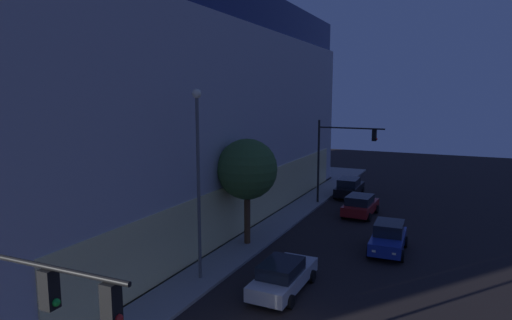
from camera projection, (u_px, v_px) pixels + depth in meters
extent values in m
cube|color=#4C4C51|center=(116.00, 205.00, 35.68)|extent=(38.62, 26.15, 0.15)
cube|color=#F4E296|center=(253.00, 199.00, 30.04)|extent=(34.40, 0.60, 3.44)
cube|color=#B0ADB5|center=(112.00, 122.00, 34.68)|extent=(38.22, 25.75, 13.54)
cube|color=navy|center=(106.00, 18.00, 33.50)|extent=(37.46, 25.24, 2.71)
cylinder|color=black|center=(39.00, 265.00, 9.38)|extent=(0.30, 4.91, 0.12)
cube|color=black|center=(49.00, 289.00, 9.35)|extent=(0.33, 0.33, 0.90)
sphere|color=green|center=(56.00, 302.00, 9.32)|extent=(0.18, 0.18, 0.18)
cube|color=black|center=(111.00, 304.00, 8.68)|extent=(0.33, 0.33, 0.90)
sphere|color=red|center=(119.00, 318.00, 8.65)|extent=(0.18, 0.18, 0.18)
cylinder|color=black|center=(318.00, 162.00, 35.84)|extent=(0.18, 0.18, 6.93)
cylinder|color=black|center=(351.00, 128.00, 34.22)|extent=(0.29, 5.30, 0.12)
cube|color=black|center=(374.00, 135.00, 33.45)|extent=(0.33, 0.33, 0.90)
sphere|color=red|center=(376.00, 139.00, 33.41)|extent=(0.18, 0.18, 0.18)
cylinder|color=#585858|center=(199.00, 190.00, 20.53)|extent=(0.16, 0.16, 8.81)
sphere|color=#F9EFC6|center=(197.00, 94.00, 19.87)|extent=(0.44, 0.44, 0.44)
cylinder|color=#50331E|center=(247.00, 218.00, 25.95)|extent=(0.38, 0.38, 3.11)
sphere|color=#365A28|center=(247.00, 169.00, 25.51)|extent=(3.63, 3.63, 3.63)
cube|color=#B7BABF|center=(284.00, 278.00, 19.97)|extent=(4.73, 1.80, 0.63)
cube|color=black|center=(281.00, 268.00, 19.57)|extent=(2.26, 1.61, 0.59)
cube|color=#F9F4CC|center=(291.00, 259.00, 22.26)|extent=(0.12, 0.20, 0.12)
cube|color=#F9F4CC|center=(311.00, 263.00, 21.81)|extent=(0.12, 0.20, 0.12)
cylinder|color=black|center=(278.00, 270.00, 21.71)|extent=(0.61, 0.24, 0.61)
cylinder|color=black|center=(312.00, 276.00, 20.95)|extent=(0.61, 0.24, 0.61)
cylinder|color=black|center=(253.00, 294.00, 19.09)|extent=(0.61, 0.24, 0.61)
cylinder|color=black|center=(290.00, 302.00, 18.33)|extent=(0.61, 0.24, 0.61)
cube|color=navy|center=(388.00, 241.00, 24.96)|extent=(4.19, 1.92, 0.70)
cube|color=black|center=(389.00, 228.00, 25.14)|extent=(2.16, 1.66, 0.68)
cube|color=#F9F4CC|center=(394.00, 254.00, 22.92)|extent=(0.13, 0.20, 0.12)
cube|color=#F9F4CC|center=(374.00, 251.00, 23.33)|extent=(0.13, 0.20, 0.12)
cylinder|color=black|center=(402.00, 256.00, 23.50)|extent=(0.67, 0.27, 0.66)
cylinder|color=black|center=(369.00, 252.00, 24.19)|extent=(0.67, 0.27, 0.66)
cylinder|color=black|center=(405.00, 242.00, 25.83)|extent=(0.67, 0.27, 0.66)
cylinder|color=black|center=(375.00, 238.00, 26.51)|extent=(0.67, 0.27, 0.66)
cube|color=maroon|center=(360.00, 207.00, 32.67)|extent=(4.27, 2.10, 0.68)
cube|color=black|center=(360.00, 200.00, 32.30)|extent=(2.34, 1.82, 0.62)
cube|color=#F9F4CC|center=(360.00, 201.00, 34.73)|extent=(0.13, 0.20, 0.12)
cube|color=#F9F4CC|center=(374.00, 202.00, 34.20)|extent=(0.13, 0.20, 0.12)
cylinder|color=black|center=(352.00, 206.00, 34.30)|extent=(0.64, 0.27, 0.63)
cylinder|color=black|center=(377.00, 209.00, 33.42)|extent=(0.64, 0.27, 0.63)
cylinder|color=black|center=(343.00, 214.00, 32.03)|extent=(0.64, 0.27, 0.63)
cylinder|color=black|center=(369.00, 217.00, 31.14)|extent=(0.64, 0.27, 0.63)
cube|color=black|center=(349.00, 189.00, 38.89)|extent=(4.81, 1.94, 0.72)
cube|color=black|center=(349.00, 182.00, 38.46)|extent=(2.45, 1.71, 0.68)
cube|color=#F9F4CC|center=(349.00, 184.00, 41.22)|extent=(0.12, 0.20, 0.12)
cube|color=#F9F4CC|center=(360.00, 185.00, 40.77)|extent=(0.12, 0.20, 0.12)
cylinder|color=black|center=(343.00, 189.00, 40.65)|extent=(0.66, 0.25, 0.66)
cylinder|color=black|center=(363.00, 191.00, 39.90)|extent=(0.66, 0.25, 0.66)
cylinder|color=black|center=(335.00, 195.00, 37.98)|extent=(0.66, 0.25, 0.66)
cylinder|color=black|center=(356.00, 197.00, 37.23)|extent=(0.66, 0.25, 0.66)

